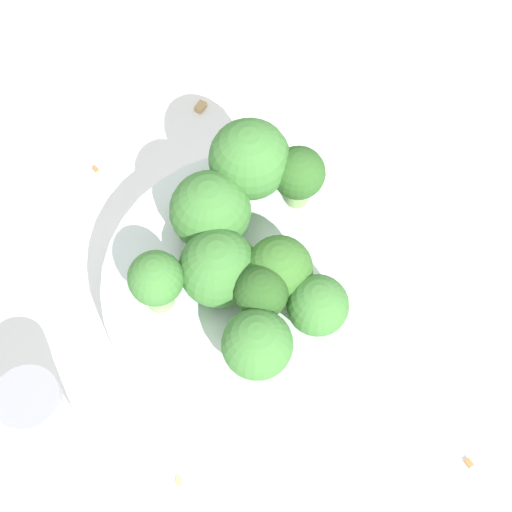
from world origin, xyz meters
TOP-DOWN VIEW (x-y plane):
  - ground_plane at (0.00, 0.00)m, footprint 3.00×3.00m
  - bowl at (0.00, 0.00)m, footprint 0.21×0.21m
  - broccoli_floret_0 at (0.06, -0.04)m, footprint 0.06×0.06m
  - broccoli_floret_1 at (-0.05, -0.01)m, footprint 0.04×0.04m
  - broccoli_floret_2 at (0.05, 0.00)m, footprint 0.06×0.06m
  - broccoli_floret_3 at (-0.02, -0.01)m, footprint 0.04×0.04m
  - broccoli_floret_4 at (-0.05, 0.04)m, footprint 0.04×0.04m
  - broccoli_floret_5 at (0.01, 0.02)m, footprint 0.05×0.05m
  - broccoli_floret_6 at (-0.02, 0.01)m, footprint 0.03×0.03m
  - broccoli_floret_7 at (0.03, 0.06)m, footprint 0.04×0.04m
  - broccoli_floret_8 at (0.03, -0.06)m, footprint 0.04×0.04m
  - pepper_shaker at (0.03, 0.17)m, footprint 0.04×0.04m
  - almond_crumb_0 at (-0.18, -0.03)m, footprint 0.01×0.00m
  - almond_crumb_1 at (0.17, -0.08)m, footprint 0.01×0.01m
  - almond_crumb_2 at (0.17, 0.02)m, footprint 0.01×0.00m
  - almond_crumb_3 at (-0.06, 0.12)m, footprint 0.01×0.01m

SIDE VIEW (x-z plane):
  - ground_plane at x=0.00m, z-range 0.00..0.00m
  - almond_crumb_2 at x=0.17m, z-range 0.00..0.01m
  - almond_crumb_3 at x=-0.06m, z-range 0.00..0.01m
  - almond_crumb_0 at x=-0.18m, z-range 0.00..0.01m
  - almond_crumb_1 at x=0.17m, z-range 0.00..0.01m
  - bowl at x=0.00m, z-range 0.00..0.04m
  - pepper_shaker at x=0.03m, z-range 0.00..0.06m
  - broccoli_floret_1 at x=-0.05m, z-range 0.05..0.09m
  - broccoli_floret_5 at x=0.01m, z-range 0.04..0.10m
  - broccoli_floret_3 at x=-0.02m, z-range 0.05..0.10m
  - broccoli_floret_2 at x=0.05m, z-range 0.04..0.10m
  - broccoli_floret_4 at x=-0.05m, z-range 0.05..0.10m
  - broccoli_floret_7 at x=0.03m, z-range 0.05..0.10m
  - broccoli_floret_8 at x=0.03m, z-range 0.05..0.10m
  - broccoli_floret_6 at x=-0.02m, z-range 0.05..0.10m
  - broccoli_floret_0 at x=0.06m, z-range 0.05..0.12m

